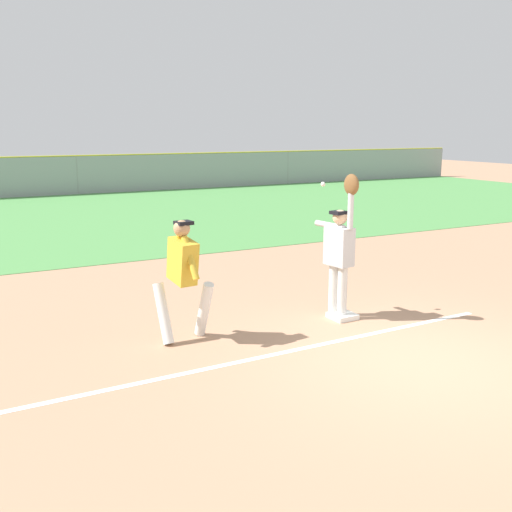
{
  "coord_description": "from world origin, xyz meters",
  "views": [
    {
      "loc": [
        -5.23,
        -5.34,
        2.95
      ],
      "look_at": [
        -1.19,
        2.41,
        1.05
      ],
      "focal_mm": 41.53,
      "sensor_mm": 36.0,
      "label": 1
    }
  ],
  "objects_px": {
    "baseball": "(323,184)",
    "parked_car_blue": "(155,170)",
    "first_base": "(342,316)",
    "parked_car_white": "(42,173)",
    "fielder": "(340,248)",
    "runner": "(183,272)"
  },
  "relations": [
    {
      "from": "first_base",
      "to": "baseball",
      "type": "xyz_separation_m",
      "value": [
        -0.13,
        0.45,
        2.04
      ]
    },
    {
      "from": "runner",
      "to": "baseball",
      "type": "distance_m",
      "value": 2.67
    },
    {
      "from": "first_base",
      "to": "fielder",
      "type": "distance_m",
      "value": 1.08
    },
    {
      "from": "first_base",
      "to": "parked_car_white",
      "type": "distance_m",
      "value": 24.83
    },
    {
      "from": "baseball",
      "to": "parked_car_white",
      "type": "distance_m",
      "value": 24.41
    },
    {
      "from": "first_base",
      "to": "baseball",
      "type": "relative_size",
      "value": 5.14
    },
    {
      "from": "fielder",
      "to": "parked_car_white",
      "type": "height_order",
      "value": "fielder"
    },
    {
      "from": "fielder",
      "to": "runner",
      "type": "xyz_separation_m",
      "value": [
        -2.52,
        0.16,
        -0.12
      ]
    },
    {
      "from": "baseball",
      "to": "fielder",
      "type": "bearing_deg",
      "value": -76.61
    },
    {
      "from": "baseball",
      "to": "first_base",
      "type": "bearing_deg",
      "value": -74.18
    },
    {
      "from": "first_base",
      "to": "fielder",
      "type": "xyz_separation_m",
      "value": [
        -0.04,
        0.07,
        1.08
      ]
    },
    {
      "from": "runner",
      "to": "fielder",
      "type": "bearing_deg",
      "value": -11.08
    },
    {
      "from": "first_base",
      "to": "parked_car_white",
      "type": "bearing_deg",
      "value": 92.21
    },
    {
      "from": "runner",
      "to": "parked_car_blue",
      "type": "xyz_separation_m",
      "value": [
        7.5,
        24.31,
        -0.32
      ]
    },
    {
      "from": "first_base",
      "to": "baseball",
      "type": "bearing_deg",
      "value": 105.82
    },
    {
      "from": "parked_car_blue",
      "to": "fielder",
      "type": "bearing_deg",
      "value": -102.99
    },
    {
      "from": "fielder",
      "to": "first_base",
      "type": "bearing_deg",
      "value": 108.66
    },
    {
      "from": "baseball",
      "to": "parked_car_blue",
      "type": "distance_m",
      "value": 24.67
    },
    {
      "from": "first_base",
      "to": "baseball",
      "type": "distance_m",
      "value": 2.1
    },
    {
      "from": "fielder",
      "to": "parked_car_blue",
      "type": "relative_size",
      "value": 0.51
    },
    {
      "from": "fielder",
      "to": "runner",
      "type": "height_order",
      "value": "fielder"
    },
    {
      "from": "baseball",
      "to": "parked_car_blue",
      "type": "height_order",
      "value": "baseball"
    }
  ]
}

